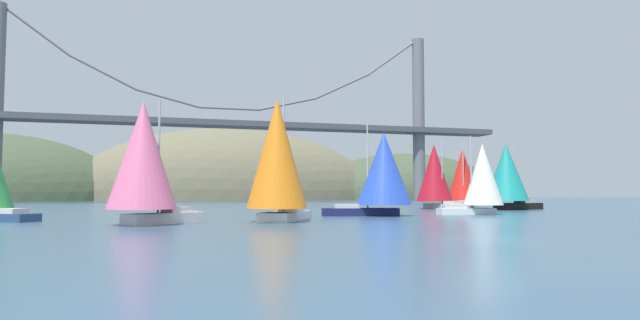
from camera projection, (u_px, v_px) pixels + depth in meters
name	position (u px, v px, depth m)	size (l,w,h in m)	color
ground_plane	(489.00, 239.00, 24.54)	(360.00, 360.00, 0.00)	#385670
headland_right	(406.00, 199.00, 170.73)	(62.90, 44.00, 28.46)	#425138
headland_center	(229.00, 200.00, 155.22)	(88.24, 44.00, 40.60)	#6B664C
suspension_bridge	(230.00, 119.00, 116.57)	(124.73, 6.00, 38.71)	slate
sailboat_blue_spinnaker	(383.00, 171.00, 49.36)	(8.63, 5.93, 8.25)	#191E4C
sailboat_white_mainsail	(482.00, 176.00, 52.64)	(6.64, 4.10, 7.55)	white
sailboat_red_spinnaker	(463.00, 176.00, 79.63)	(6.85, 8.74, 9.09)	#191E4C
sailboat_pink_spinnaker	(144.00, 158.00, 35.44)	(7.34, 6.84, 8.25)	white
sailboat_crimson_sail	(435.00, 174.00, 70.20)	(5.81, 7.95, 8.90)	#B7B2A8
sailboat_orange_sail	(278.00, 158.00, 39.03)	(6.79, 8.60, 9.32)	white
sailboat_teal_sail	(507.00, 174.00, 66.33)	(8.92, 6.46, 8.43)	black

